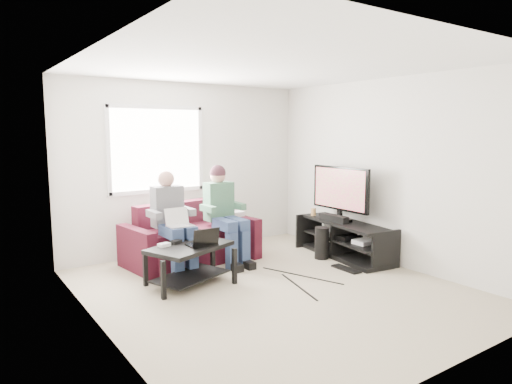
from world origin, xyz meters
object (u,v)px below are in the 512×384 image
tv_stand (344,241)px  end_table (236,235)px  coffee_table (190,256)px  subwoofer (322,243)px  sofa (190,240)px  tv (340,190)px

tv_stand → end_table: (-1.24, 1.05, 0.06)m
tv_stand → coffee_table: bearing=176.0°
subwoofer → coffee_table: bearing=178.7°
tv_stand → end_table: size_ratio=2.53×
subwoofer → tv_stand: bearing=-20.1°
sofa → tv: bearing=-26.7°
tv_stand → subwoofer: tv_stand is taller
coffee_table → end_table: 1.50m
tv → subwoofer: (-0.33, 0.02, -0.76)m
tv → subwoofer: bearing=176.2°
tv → end_table: 1.71m
tv_stand → subwoofer: 0.36m
tv_stand → tv: tv is taller
sofa → tv: size_ratio=1.71×
sofa → tv_stand: sofa is taller
subwoofer → sofa: bearing=149.5°
tv_stand → tv: (-0.00, 0.10, 0.76)m
end_table → subwoofer: bearing=-45.7°
tv → subwoofer: tv is taller
tv → end_table: size_ratio=1.66×
tv → end_table: (-1.24, 0.95, -0.70)m
end_table → tv_stand: bearing=-40.3°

